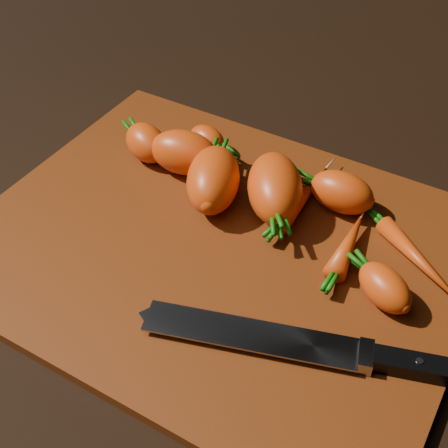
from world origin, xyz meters
The scene contains 13 objects.
ground centered at (0.00, 0.00, -0.01)m, with size 2.00×2.00×0.01m, color black.
cutting_board centered at (0.00, 0.00, 0.01)m, with size 0.50×0.40×0.01m, color maroon.
carrot_0 centered at (-0.10, 0.08, 0.04)m, with size 0.08×0.05×0.05m, color #C43B09.
carrot_1 centered at (-0.15, 0.08, 0.03)m, with size 0.06×0.04×0.04m, color #C43B09.
carrot_2 centered at (0.02, 0.08, 0.04)m, with size 0.10×0.06×0.06m, color #C43B09.
carrot_3 centered at (-0.04, 0.05, 0.04)m, with size 0.10×0.06×0.06m, color #C43B09.
carrot_4 centered at (0.09, 0.11, 0.03)m, with size 0.07×0.04×0.04m, color #C43B09.
carrot_5 centered at (-0.09, 0.13, 0.03)m, with size 0.05×0.03×0.03m, color #C43B09.
carrot_6 centered at (0.17, 0.01, 0.03)m, with size 0.06×0.04×0.04m, color #C43B09.
carrot_7 centered at (0.05, 0.10, 0.02)m, with size 0.11×0.02×0.02m, color #C43B09.
carrot_8 centered at (0.19, 0.07, 0.02)m, with size 0.11×0.02×0.02m, color #C43B09.
carrot_9 centered at (0.12, 0.05, 0.02)m, with size 0.09×0.02×0.02m, color #C43B09.
knife centered at (0.10, -0.09, 0.02)m, with size 0.30×0.12×0.02m.
Camera 1 is at (0.24, -0.39, 0.47)m, focal length 50.00 mm.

